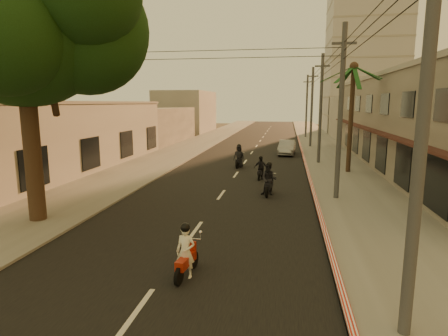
{
  "coord_description": "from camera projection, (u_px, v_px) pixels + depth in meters",
  "views": [
    {
      "loc": [
        3.55,
        -12.02,
        5.11
      ],
      "look_at": [
        0.31,
        7.11,
        1.7
      ],
      "focal_mm": 30.0,
      "sensor_mm": 36.0,
      "label": 1
    }
  ],
  "objects": [
    {
      "name": "sidewalk_left",
      "position": [
        163.0,
        159.0,
        33.79
      ],
      "size": [
        5.0,
        140.0,
        0.12
      ],
      "primitive_type": "cube",
      "color": "slate",
      "rests_on": "ground"
    },
    {
      "name": "filler_right",
      "position": [
        361.0,
        117.0,
        54.02
      ],
      "size": [
        8.0,
        14.0,
        6.0
      ],
      "primitive_type": "cube",
      "color": "#A49E94",
      "rests_on": "ground"
    },
    {
      "name": "scooter_far_a",
      "position": [
        239.0,
        157.0,
        29.6
      ],
      "size": [
        0.99,
        1.92,
        1.89
      ],
      "rotation": [
        0.0,
        0.0,
        -0.1
      ],
      "color": "black",
      "rests_on": "ground"
    },
    {
      "name": "left_building",
      "position": [
        55.0,
        136.0,
        28.59
      ],
      "size": [
        8.2,
        24.2,
        5.2
      ],
      "color": "#A49E94",
      "rests_on": "ground"
    },
    {
      "name": "scooter_mid_b",
      "position": [
        261.0,
        169.0,
        25.08
      ],
      "size": [
        0.97,
        1.65,
        1.61
      ],
      "rotation": [
        0.0,
        0.0,
        -0.1
      ],
      "color": "black",
      "rests_on": "ground"
    },
    {
      "name": "utility_poles",
      "position": [
        322.0,
        85.0,
        30.42
      ],
      "size": [
        1.2,
        48.26,
        9.0
      ],
      "color": "#38383A",
      "rests_on": "ground"
    },
    {
      "name": "scooter_red",
      "position": [
        186.0,
        253.0,
        10.98
      ],
      "size": [
        0.72,
        1.71,
        1.68
      ],
      "rotation": [
        0.0,
        0.0,
        -0.12
      ],
      "color": "black",
      "rests_on": "ground"
    },
    {
      "name": "broadleaf_tree",
      "position": [
        32.0,
        16.0,
        14.85
      ],
      "size": [
        9.6,
        8.7,
        12.1
      ],
      "color": "black",
      "rests_on": "ground"
    },
    {
      "name": "sidewalk_right",
      "position": [
        334.0,
        163.0,
        31.32
      ],
      "size": [
        5.0,
        140.0,
        0.12
      ],
      "primitive_type": "cube",
      "color": "slate",
      "rests_on": "ground"
    },
    {
      "name": "distant_tower",
      "position": [
        365.0,
        48.0,
        62.47
      ],
      "size": [
        12.1,
        12.1,
        28.0
      ],
      "color": "#B7B5B2",
      "rests_on": "ground"
    },
    {
      "name": "palm_tree",
      "position": [
        354.0,
        73.0,
        26.13
      ],
      "size": [
        5.0,
        5.0,
        8.2
      ],
      "color": "black",
      "rests_on": "ground"
    },
    {
      "name": "shophouse_row",
      "position": [
        430.0,
        122.0,
        27.7
      ],
      "size": [
        8.8,
        34.2,
        7.3
      ],
      "color": "gray",
      "rests_on": "ground"
    },
    {
      "name": "filler_left_near",
      "position": [
        149.0,
        125.0,
        48.08
      ],
      "size": [
        8.0,
        14.0,
        4.4
      ],
      "primitive_type": "cube",
      "color": "#A49E94",
      "rests_on": "ground"
    },
    {
      "name": "parked_car",
      "position": [
        287.0,
        148.0,
        36.95
      ],
      "size": [
        2.13,
        4.53,
        1.42
      ],
      "primitive_type": "imported",
      "rotation": [
        0.0,
        0.0,
        -0.07
      ],
      "color": "gray",
      "rests_on": "ground"
    },
    {
      "name": "road",
      "position": [
        245.0,
        162.0,
        32.56
      ],
      "size": [
        10.0,
        140.0,
        0.02
      ],
      "primitive_type": "cube",
      "color": "black",
      "rests_on": "ground"
    },
    {
      "name": "ground",
      "position": [
        182.0,
        250.0,
        13.14
      ],
      "size": [
        160.0,
        160.0,
        0.0
      ],
      "primitive_type": "plane",
      "color": "#383023",
      "rests_on": "ground"
    },
    {
      "name": "scooter_mid_a",
      "position": [
        269.0,
        180.0,
        20.73
      ],
      "size": [
        1.02,
        1.93,
        1.91
      ],
      "rotation": [
        0.0,
        0.0,
        -0.11
      ],
      "color": "black",
      "rests_on": "ground"
    },
    {
      "name": "curb_stripe",
      "position": [
        308.0,
        173.0,
        26.85
      ],
      "size": [
        0.2,
        60.0,
        0.2
      ],
      "primitive_type": "cube",
      "color": "red",
      "rests_on": "ground"
    },
    {
      "name": "filler_left_far",
      "position": [
        186.0,
        112.0,
        65.34
      ],
      "size": [
        8.0,
        14.0,
        7.0
      ],
      "primitive_type": "cube",
      "color": "#A49E94",
      "rests_on": "ground"
    }
  ]
}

